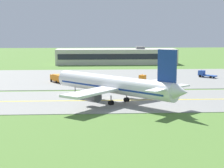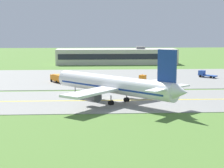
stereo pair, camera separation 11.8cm
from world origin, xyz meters
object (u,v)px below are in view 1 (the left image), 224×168
Objects in this scene: service_truck_baggage at (139,79)px; service_truck_fuel at (57,78)px; airplane_lead at (114,85)px; service_truck_catering at (205,74)px.

service_truck_baggage is 1.06× the size of service_truck_fuel.
airplane_lead is 4.88× the size of service_truck_baggage.
service_truck_fuel is (-25.72, 0.65, 0.35)m from service_truck_baggage.
airplane_lead reaches higher than service_truck_fuel.
service_truck_baggage is at bearing -156.86° from service_truck_catering.
airplane_lead reaches higher than service_truck_baggage.
service_truck_catering is at bearing 23.14° from service_truck_baggage.
airplane_lead is 34.62m from service_truck_baggage.
service_truck_catering is at bearing 11.02° from service_truck_fuel.
service_truck_baggage is 26.49m from service_truck_catering.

